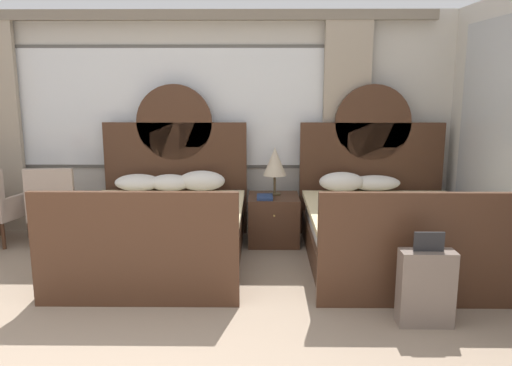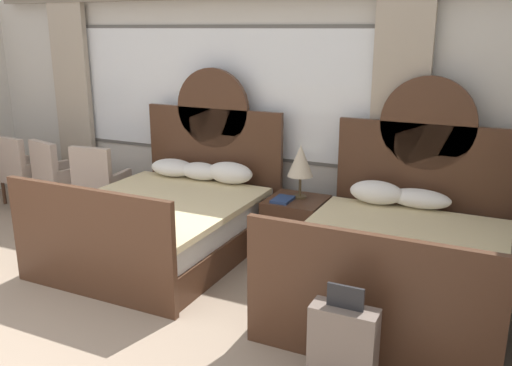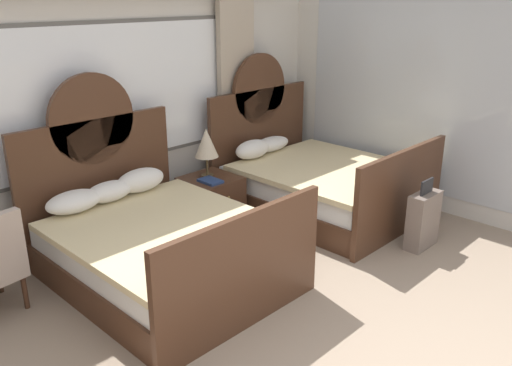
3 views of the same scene
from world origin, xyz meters
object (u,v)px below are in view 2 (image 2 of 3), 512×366
(bed_near_mirror, at_px, (398,260))
(book_on_nightstand, at_px, (283,200))
(armchair_by_window_centre, at_px, (56,174))
(armchair_by_window_right, at_px, (20,169))
(suitcase_on_floor, at_px, (343,350))
(table_lamp_on_nightstand, at_px, (301,161))
(armchair_by_window_left, at_px, (99,180))
(nightstand_between_beds, at_px, (296,224))
(bed_near_window, at_px, (167,218))

(bed_near_mirror, height_order, book_on_nightstand, bed_near_mirror)
(armchair_by_window_centre, height_order, armchair_by_window_right, same)
(bed_near_mirror, xyz_separation_m, suitcase_on_floor, (-0.05, -1.43, -0.05))
(table_lamp_on_nightstand, bearing_deg, armchair_by_window_right, -177.39)
(armchair_by_window_left, distance_m, armchair_by_window_right, 1.32)
(nightstand_between_beds, relative_size, table_lamp_on_nightstand, 1.08)
(book_on_nightstand, xyz_separation_m, armchair_by_window_left, (-2.41, 0.01, -0.09))
(table_lamp_on_nightstand, xyz_separation_m, suitcase_on_floor, (1.12, -2.12, -0.64))
(book_on_nightstand, bearing_deg, nightstand_between_beds, 48.64)
(bed_near_mirror, bearing_deg, book_on_nightstand, 158.12)
(table_lamp_on_nightstand, xyz_separation_m, armchair_by_window_left, (-2.53, -0.17, -0.47))
(armchair_by_window_right, bearing_deg, armchair_by_window_left, 0.02)
(nightstand_between_beds, distance_m, suitcase_on_floor, 2.35)
(bed_near_mirror, bearing_deg, armchair_by_window_centre, 173.19)
(armchair_by_window_left, bearing_deg, bed_near_window, -21.07)
(bed_near_window, xyz_separation_m, armchair_by_window_right, (-2.65, 0.51, 0.11))
(armchair_by_window_centre, relative_size, armchair_by_window_right, 1.00)
(bed_near_window, xyz_separation_m, armchair_by_window_left, (-1.33, 0.51, 0.11))
(bed_near_mirror, relative_size, book_on_nightstand, 8.39)
(armchair_by_window_centre, height_order, suitcase_on_floor, armchair_by_window_centre)
(armchair_by_window_left, relative_size, suitcase_on_floor, 1.22)
(bed_near_mirror, bearing_deg, nightstand_between_beds, 151.86)
(bed_near_window, height_order, armchair_by_window_right, bed_near_window)
(bed_near_mirror, height_order, nightstand_between_beds, bed_near_mirror)
(bed_near_window, distance_m, book_on_nightstand, 1.22)
(armchair_by_window_left, bearing_deg, nightstand_between_beds, 2.49)
(bed_near_mirror, relative_size, armchair_by_window_centre, 2.38)
(armchair_by_window_right, bearing_deg, table_lamp_on_nightstand, 2.61)
(bed_near_mirror, xyz_separation_m, armchair_by_window_left, (-3.70, 0.52, 0.12))
(bed_near_mirror, bearing_deg, armchair_by_window_left, 171.95)
(bed_near_mirror, distance_m, armchair_by_window_right, 5.05)
(bed_near_mirror, distance_m, armchair_by_window_centre, 4.43)
(armchair_by_window_centre, bearing_deg, suitcase_on_floor, -24.17)
(armchair_by_window_centre, xyz_separation_m, armchair_by_window_right, (-0.62, -0.00, 0.00))
(nightstand_between_beds, xyz_separation_m, suitcase_on_floor, (1.13, -2.06, 0.03))
(bed_near_mirror, bearing_deg, table_lamp_on_nightstand, 149.19)
(bed_near_window, bearing_deg, bed_near_mirror, -0.29)
(armchair_by_window_left, bearing_deg, armchair_by_window_centre, 179.84)
(armchair_by_window_right, bearing_deg, bed_near_window, -10.91)
(bed_near_window, distance_m, bed_near_mirror, 2.37)
(bed_near_mirror, height_order, armchair_by_window_centre, bed_near_mirror)
(suitcase_on_floor, bearing_deg, book_on_nightstand, 122.48)
(book_on_nightstand, distance_m, armchair_by_window_right, 3.74)
(bed_near_window, relative_size, armchair_by_window_centre, 2.38)
(table_lamp_on_nightstand, bearing_deg, book_on_nightstand, -122.20)
(armchair_by_window_centre, xyz_separation_m, suitcase_on_floor, (4.35, -1.95, -0.17))
(bed_near_window, bearing_deg, armchair_by_window_right, 169.09)
(book_on_nightstand, bearing_deg, suitcase_on_floor, -57.52)
(table_lamp_on_nightstand, xyz_separation_m, armchair_by_window_centre, (-3.23, -0.17, -0.47))
(armchair_by_window_centre, bearing_deg, nightstand_between_beds, 1.91)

